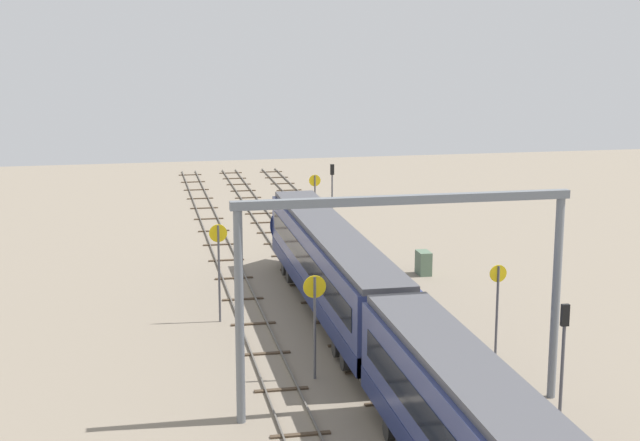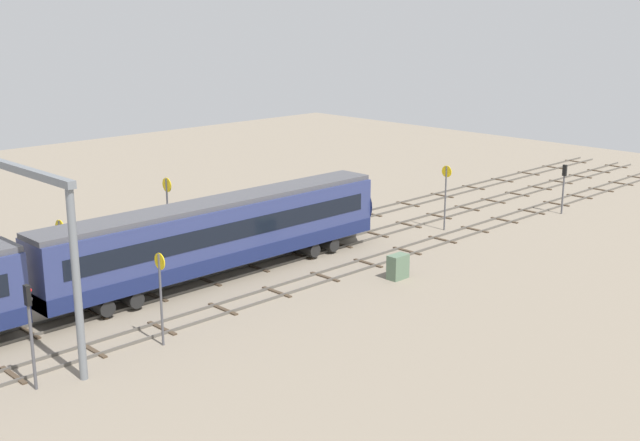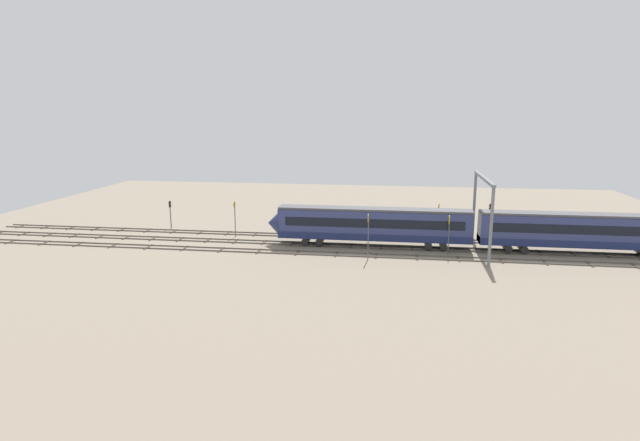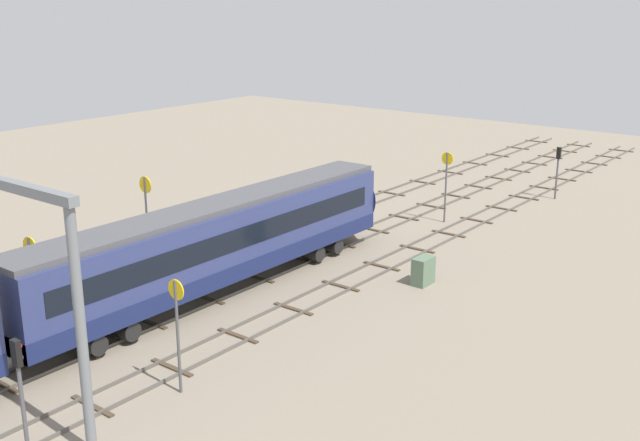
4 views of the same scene
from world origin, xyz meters
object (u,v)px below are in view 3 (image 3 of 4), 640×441
object	(u,v)px
speed_sign_far_trackside	(368,230)
relay_cabinet	(322,226)
signal_light_trackside_departure	(490,216)
overhead_gantry	(483,198)
speed_sign_distant_end	(449,229)
train	(470,229)
signal_light_trackside_approach	(170,210)
speed_sign_mid_trackside	(235,214)
speed_sign_near_foreground	(438,216)

from	to	relation	value
speed_sign_far_trackside	relay_cabinet	size ratio (longest dim) A/B	3.53
signal_light_trackside_departure	overhead_gantry	bearing A→B (deg)	72.15
speed_sign_distant_end	relay_cabinet	xyz separation A→B (m)	(16.63, -10.34, -2.48)
train	relay_cabinet	world-z (taller)	train
speed_sign_distant_end	signal_light_trackside_approach	bearing A→B (deg)	-13.16
speed_sign_mid_trackside	relay_cabinet	size ratio (longest dim) A/B	3.22
relay_cabinet	signal_light_trackside_departure	bearing A→B (deg)	176.72
relay_cabinet	signal_light_trackside_approach	bearing A→B (deg)	3.36
speed_sign_near_foreground	speed_sign_mid_trackside	distance (m)	27.48
train	speed_sign_far_trackside	world-z (taller)	speed_sign_far_trackside
signal_light_trackside_approach	speed_sign_distant_end	bearing A→B (deg)	166.84
speed_sign_far_trackside	relay_cabinet	distance (m)	15.80
speed_sign_far_trackside	signal_light_trackside_departure	distance (m)	19.81
signal_light_trackside_approach	speed_sign_mid_trackside	bearing A→B (deg)	161.55
speed_sign_distant_end	signal_light_trackside_approach	distance (m)	39.72
speed_sign_near_foreground	signal_light_trackside_approach	size ratio (longest dim) A/B	1.17
train	speed_sign_near_foreground	xyz separation A→B (m)	(3.41, -6.19, 0.36)
speed_sign_near_foreground	speed_sign_far_trackside	world-z (taller)	speed_sign_far_trackside
overhead_gantry	relay_cabinet	size ratio (longest dim) A/B	9.21
speed_sign_near_foreground	relay_cabinet	size ratio (longest dim) A/B	3.11
train	signal_light_trackside_approach	bearing A→B (deg)	-8.72
overhead_gantry	signal_light_trackside_departure	size ratio (longest dim) A/B	2.93
speed_sign_far_trackside	signal_light_trackside_departure	world-z (taller)	speed_sign_far_trackside
speed_sign_distant_end	signal_light_trackside_approach	size ratio (longest dim) A/B	1.20
train	signal_light_trackside_departure	size ratio (longest dim) A/B	10.55
overhead_gantry	speed_sign_mid_trackside	bearing A→B (deg)	-4.58
speed_sign_distant_end	signal_light_trackside_departure	distance (m)	10.90
speed_sign_far_trackside	signal_light_trackside_approach	size ratio (longest dim) A/B	1.33
train	signal_light_trackside_departure	bearing A→B (deg)	-117.08
speed_sign_mid_trackside	signal_light_trackside_approach	distance (m)	11.43
train	relay_cabinet	bearing A→B (deg)	-21.48
signal_light_trackside_approach	relay_cabinet	distance (m)	22.16
overhead_gantry	speed_sign_distant_end	bearing A→B (deg)	34.95
overhead_gantry	relay_cabinet	bearing A→B (deg)	-19.80
train	relay_cabinet	distance (m)	21.01
train	signal_light_trackside_departure	distance (m)	7.16
speed_sign_mid_trackside	relay_cabinet	distance (m)	12.47
relay_cabinet	speed_sign_mid_trackside	bearing A→B (deg)	23.65
speed_sign_distant_end	relay_cabinet	distance (m)	19.73
signal_light_trackside_approach	signal_light_trackside_departure	world-z (taller)	signal_light_trackside_departure
speed_sign_near_foreground	relay_cabinet	world-z (taller)	speed_sign_near_foreground
speed_sign_near_foreground	overhead_gantry	bearing A→B (deg)	127.95
speed_sign_far_trackside	speed_sign_distant_end	size ratio (longest dim) A/B	1.11
speed_sign_distant_end	speed_sign_far_trackside	bearing A→B (deg)	20.06
overhead_gantry	speed_sign_near_foreground	world-z (taller)	overhead_gantry
train	signal_light_trackside_departure	xyz separation A→B (m)	(-3.25, -6.36, 0.46)
speed_sign_mid_trackside	speed_sign_far_trackside	distance (m)	20.52
train	speed_sign_mid_trackside	size ratio (longest dim) A/B	10.29
train	speed_sign_near_foreground	size ratio (longest dim) A/B	10.67
train	signal_light_trackside_approach	distance (m)	42.00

